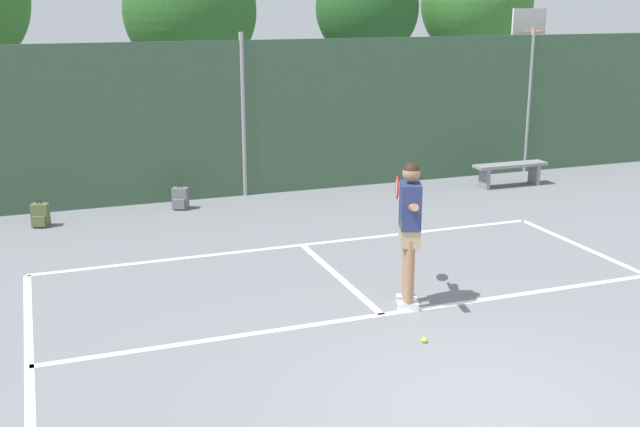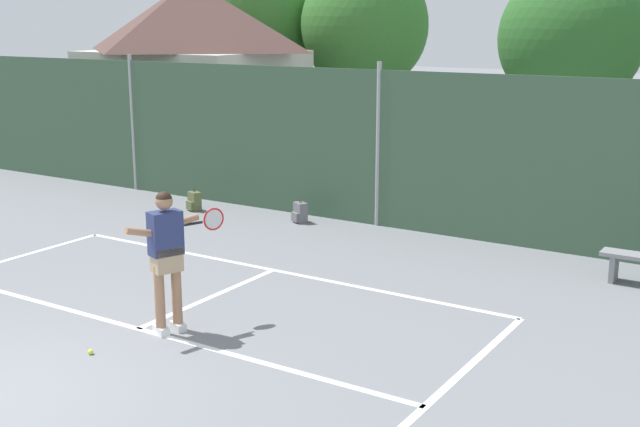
{
  "view_description": "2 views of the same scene",
  "coord_description": "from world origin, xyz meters",
  "px_view_note": "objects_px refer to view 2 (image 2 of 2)",
  "views": [
    {
      "loc": [
        -3.82,
        -5.7,
        3.76
      ],
      "look_at": [
        -0.11,
        4.39,
        0.82
      ],
      "focal_mm": 44.05,
      "sensor_mm": 36.0,
      "label": 1
    },
    {
      "loc": [
        7.32,
        -4.65,
        3.92
      ],
      "look_at": [
        0.53,
        6.08,
        0.89
      ],
      "focal_mm": 45.58,
      "sensor_mm": 36.0,
      "label": 2
    }
  ],
  "objects_px": {
    "tennis_player": "(167,249)",
    "backpack_grey": "(300,213)",
    "backpack_olive": "(194,202)",
    "tennis_ball": "(91,352)"
  },
  "relations": [
    {
      "from": "backpack_olive",
      "to": "tennis_player",
      "type": "bearing_deg",
      "value": -51.61
    },
    {
      "from": "tennis_ball",
      "to": "backpack_grey",
      "type": "bearing_deg",
      "value": 102.53
    },
    {
      "from": "tennis_player",
      "to": "backpack_olive",
      "type": "bearing_deg",
      "value": 128.39
    },
    {
      "from": "backpack_grey",
      "to": "tennis_ball",
      "type": "bearing_deg",
      "value": -77.47
    },
    {
      "from": "tennis_player",
      "to": "backpack_grey",
      "type": "xyz_separation_m",
      "value": [
        -1.82,
        5.74,
        -0.92
      ]
    },
    {
      "from": "tennis_ball",
      "to": "backpack_grey",
      "type": "height_order",
      "value": "backpack_grey"
    },
    {
      "from": "backpack_olive",
      "to": "backpack_grey",
      "type": "height_order",
      "value": "same"
    },
    {
      "from": "tennis_ball",
      "to": "backpack_olive",
      "type": "relative_size",
      "value": 0.14
    },
    {
      "from": "backpack_grey",
      "to": "backpack_olive",
      "type": "bearing_deg",
      "value": -172.15
    },
    {
      "from": "backpack_olive",
      "to": "backpack_grey",
      "type": "distance_m",
      "value": 2.48
    }
  ]
}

